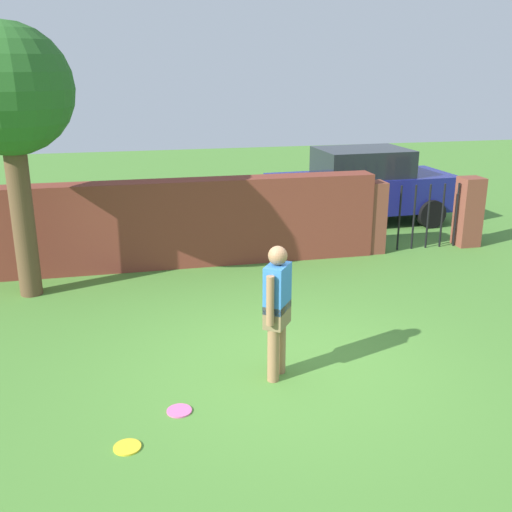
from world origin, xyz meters
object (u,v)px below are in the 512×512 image
person (277,306)px  car (361,186)px  frisbee_yellow (127,447)px  frisbee_pink (179,411)px  tree (8,95)px

person → car: size_ratio=0.38×
person → frisbee_yellow: 2.24m
person → frisbee_pink: 1.59m
frisbee_pink → frisbee_yellow: 0.77m
tree → person: size_ratio=2.57×
frisbee_yellow → person: bearing=30.8°
person → car: car is taller
car → frisbee_pink: bearing=53.1°
tree → person: tree is taller
car → frisbee_yellow: size_ratio=15.80×
frisbee_pink → frisbee_yellow: (-0.56, -0.53, 0.00)m
tree → frisbee_pink: (1.97, -4.00, -3.11)m
tree → person: (3.19, -3.48, -2.22)m
person → frisbee_pink: (-1.21, -0.52, -0.89)m
frisbee_pink → frisbee_yellow: size_ratio=1.00×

